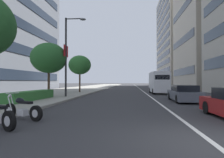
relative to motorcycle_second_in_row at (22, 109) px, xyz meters
The scene contains 11 objects.
ground_plane 7.09m from the motorcycle_second_in_row, 112.29° to the right, with size 400.00×400.00×0.00m, color #303033.
sidewalk_right_plaza 27.90m from the motorcycle_second_in_row, 11.75° to the left, with size 160.00×10.36×0.15m, color gray.
lane_centre_stripe 32.98m from the motorcycle_second_in_row, 11.45° to the right, with size 110.00×0.16×0.01m, color silver.
motorcycle_second_in_row is the anchor object (origin of this frame).
car_far_down_avenue 11.94m from the motorcycle_second_in_row, 46.54° to the right, with size 4.72×1.90×1.28m.
delivery_van_ahead 20.25m from the motorcycle_second_in_row, 23.95° to the right, with size 5.22×2.16×2.82m.
street_lamp_with_banners 11.55m from the motorcycle_second_in_row, ahead, with size 1.26×2.06×7.57m.
clipped_hedge_bed 7.59m from the motorcycle_second_in_row, 24.97° to the left, with size 6.16×1.10×0.68m, color #337033.
street_tree_mid_sidewalk 11.66m from the motorcycle_second_in_row, 17.75° to the left, with size 3.44×3.44×5.17m.
street_tree_far_plaza 19.27m from the motorcycle_second_in_row, ahead, with size 3.08×3.08×5.03m.
office_tower_far_left_down_avenue 68.40m from the motorcycle_second_in_row, 21.66° to the right, with size 29.04×18.02×32.81m.
Camera 1 is at (-5.08, 2.10, 1.56)m, focal length 31.56 mm.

